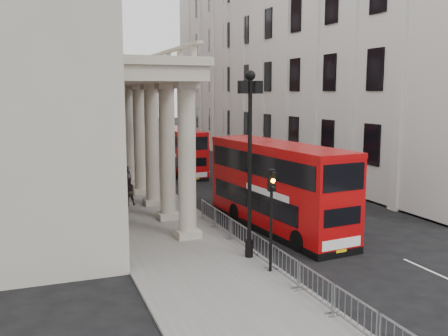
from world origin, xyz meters
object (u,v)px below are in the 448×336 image
Objects in this scene: lamp_post_south at (250,152)px; pedestrian_a at (125,202)px; bus_far at (180,150)px; pedestrian_b at (128,191)px; monument_column at (110,51)px; bus_near at (277,185)px; lamp_post_mid at (163,128)px; lamp_post_north at (125,118)px; traffic_light at (272,201)px; pedestrian_c at (126,175)px.

lamp_post_south is 11.44m from pedestrian_a.
bus_far is 5.24× the size of pedestrian_b.
monument_column reaches higher than bus_near.
bus_far is at bearing 81.54° from lamp_post_south.
monument_column is 6.51× the size of lamp_post_mid.
bus_far is at bearing -92.67° from monument_column.
lamp_post_mid is at bearing -114.42° from bus_far.
pedestrian_b is at bearing -99.44° from lamp_post_north.
lamp_post_north is (0.00, 16.00, 0.00)m from lamp_post_mid.
monument_column reaches higher than lamp_post_north.
bus_near reaches higher than bus_far.
monument_column is at bearing 82.09° from bus_near.
pedestrian_b is at bearing 103.13° from traffic_light.
traffic_light is 12.83m from pedestrian_a.
lamp_post_south and lamp_post_mid have the same top height.
pedestrian_a is (-3.87, -22.01, -4.01)m from lamp_post_north.
lamp_post_south reaches higher than bus_near.
monument_column is 33.97× the size of pedestrian_c.
lamp_post_south is at bearing -99.60° from bus_far.
bus_far reaches higher than pedestrian_c.
lamp_post_south is (-6.60, -88.00, -11.07)m from monument_column.
lamp_post_south reaches higher than pedestrian_b.
traffic_light is at bearing -87.16° from lamp_post_south.
bus_far is at bearing 32.25° from pedestrian_a.
monument_column reaches higher than pedestrian_c.
pedestrian_b is at bearing 45.50° from pedestrian_a.
traffic_light is 21.92m from pedestrian_c.
lamp_post_north is (0.00, 32.00, 0.00)m from lamp_post_south.
lamp_post_south is 24.87m from bus_far.
lamp_post_north reaches higher than bus_near.
bus_near is 9.51m from pedestrian_a.
traffic_light is at bearing -89.68° from lamp_post_mid.
lamp_post_south is at bearing -90.00° from lamp_post_mid.
pedestrian_a is (-10.47, -78.01, -15.08)m from monument_column.
bus_far is 13.94m from pedestrian_b.
pedestrian_a is (-7.34, 5.85, -1.59)m from bus_near.
lamp_post_south is 20.20m from pedestrian_c.
pedestrian_c is at bearing 49.57° from pedestrian_a.
lamp_post_north is at bearing -96.72° from monument_column.
monument_column is 4.82× the size of bus_near.
bus_near is 6.07× the size of pedestrian_b.
bus_near reaches higher than pedestrian_a.
traffic_light is 0.44× the size of bus_far.
lamp_post_north is 0.86× the size of bus_far.
bus_near is (3.47, 4.14, -2.42)m from lamp_post_south.
bus_near is at bearing -54.13° from pedestrian_c.
pedestrian_a is (-3.87, -6.01, -4.01)m from lamp_post_mid.
monument_column is 70.50m from pedestrian_c.
bus_far is (3.64, 8.45, -2.73)m from lamp_post_mid.
lamp_post_south is at bearing -94.29° from monument_column.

